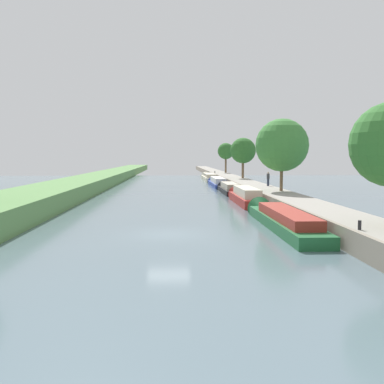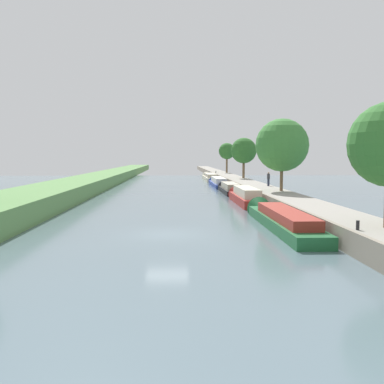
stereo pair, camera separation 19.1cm
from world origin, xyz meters
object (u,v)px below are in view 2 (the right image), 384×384
at_px(narrowboat_green, 280,219).
at_px(narrowboat_cream, 210,177).
at_px(mooring_bollard_far, 216,172).
at_px(narrowboat_black, 229,189).
at_px(narrowboat_red, 245,196).
at_px(mooring_bollard_near, 358,225).
at_px(narrowboat_blue, 218,182).
at_px(person_walking, 268,179).

distance_m(narrowboat_green, narrowboat_cream, 55.97).
bearing_deg(narrowboat_green, narrowboat_cream, 90.12).
bearing_deg(mooring_bollard_far, narrowboat_cream, -105.24).
height_order(narrowboat_black, mooring_bollard_far, mooring_bollard_far).
bearing_deg(narrowboat_red, mooring_bollard_near, -85.61).
relative_size(narrowboat_green, mooring_bollard_near, 32.56).
xyz_separation_m(narrowboat_blue, person_walking, (4.28, -16.83, 1.43)).
relative_size(narrowboat_red, mooring_bollard_far, 25.64).
distance_m(narrowboat_blue, person_walking, 17.42).
height_order(narrowboat_blue, person_walking, person_walking).
height_order(narrowboat_green, mooring_bollard_far, mooring_bollard_far).
xyz_separation_m(narrowboat_black, narrowboat_blue, (-0.20, 12.53, 0.04)).
height_order(narrowboat_cream, mooring_bollard_far, mooring_bollard_far).
xyz_separation_m(narrowboat_blue, mooring_bollard_near, (1.92, -47.38, 0.78)).
bearing_deg(narrowboat_cream, narrowboat_green, -89.88).
bearing_deg(mooring_bollard_near, person_walking, 85.58).
relative_size(narrowboat_blue, mooring_bollard_near, 30.97).
height_order(narrowboat_red, mooring_bollard_far, narrowboat_red).
bearing_deg(person_walking, narrowboat_red, -116.63).
distance_m(narrowboat_red, mooring_bollard_near, 22.50).
distance_m(narrowboat_black, person_walking, 6.10).
xyz_separation_m(narrowboat_cream, mooring_bollard_far, (1.86, 6.85, 0.78)).
height_order(person_walking, mooring_bollard_near, person_walking).
xyz_separation_m(narrowboat_blue, mooring_bollard_far, (1.92, 23.38, 0.78)).
xyz_separation_m(narrowboat_green, narrowboat_cream, (-0.12, 55.97, 0.04)).
distance_m(narrowboat_red, narrowboat_black, 12.43).
height_order(narrowboat_blue, mooring_bollard_far, mooring_bollard_far).
distance_m(narrowboat_green, mooring_bollard_near, 8.18).
relative_size(narrowboat_black, narrowboat_blue, 0.80).
bearing_deg(narrowboat_red, narrowboat_blue, 90.46).
distance_m(narrowboat_green, person_walking, 23.03).
bearing_deg(narrowboat_red, narrowboat_cream, 90.20).
xyz_separation_m(narrowboat_red, mooring_bollard_near, (1.72, -22.42, 0.69)).
relative_size(narrowboat_cream, mooring_bollard_near, 34.97).
distance_m(narrowboat_blue, narrowboat_cream, 16.54).
height_order(narrowboat_blue, narrowboat_cream, narrowboat_blue).
distance_m(narrowboat_green, narrowboat_blue, 39.44).
bearing_deg(person_walking, narrowboat_cream, 97.22).
xyz_separation_m(narrowboat_green, narrowboat_red, (0.03, 14.47, 0.13)).
relative_size(narrowboat_red, narrowboat_blue, 0.83).
bearing_deg(narrowboat_blue, mooring_bollard_far, 85.31).
height_order(narrowboat_green, narrowboat_black, same).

